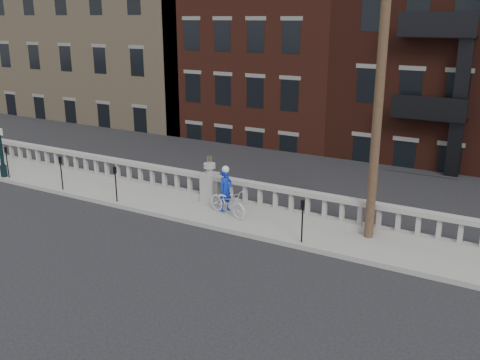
# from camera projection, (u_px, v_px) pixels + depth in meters

# --- Properties ---
(ground) EXTENTS (120.00, 120.00, 0.00)m
(ground) POSITION_uv_depth(u_px,v_px,m) (142.00, 241.00, 16.91)
(ground) COLOR black
(ground) RESTS_ON ground
(sidewalk) EXTENTS (32.00, 2.20, 0.15)m
(sidewalk) POSITION_uv_depth(u_px,v_px,m) (196.00, 210.00, 19.37)
(sidewalk) COLOR gray
(sidewalk) RESTS_ON ground
(balustrade) EXTENTS (28.00, 0.34, 1.03)m
(balustrade) POSITION_uv_depth(u_px,v_px,m) (210.00, 189.00, 19.99)
(balustrade) COLOR gray
(balustrade) RESTS_ON sidewalk
(planter_pedestal) EXTENTS (0.55, 0.55, 1.76)m
(planter_pedestal) POSITION_uv_depth(u_px,v_px,m) (210.00, 184.00, 19.93)
(planter_pedestal) COLOR gray
(planter_pedestal) RESTS_ON sidewalk
(lower_level) EXTENTS (80.00, 44.00, 20.80)m
(lower_level) POSITION_uv_depth(u_px,v_px,m) (377.00, 83.00, 34.92)
(lower_level) COLOR #605E59
(lower_level) RESTS_ON ground
(utility_pole) EXTENTS (1.60, 0.28, 10.00)m
(utility_pole) POSITION_uv_depth(u_px,v_px,m) (381.00, 73.00, 15.37)
(utility_pole) COLOR #422D1E
(utility_pole) RESTS_ON sidewalk
(parking_meter_a) EXTENTS (0.10, 0.09, 1.36)m
(parking_meter_a) POSITION_uv_depth(u_px,v_px,m) (7.00, 159.00, 22.81)
(parking_meter_a) COLOR black
(parking_meter_a) RESTS_ON sidewalk
(parking_meter_b) EXTENTS (0.10, 0.09, 1.36)m
(parking_meter_b) POSITION_uv_depth(u_px,v_px,m) (61.00, 169.00, 21.22)
(parking_meter_b) COLOR black
(parking_meter_b) RESTS_ON sidewalk
(parking_meter_c) EXTENTS (0.10, 0.09, 1.36)m
(parking_meter_c) POSITION_uv_depth(u_px,v_px,m) (116.00, 180.00, 19.84)
(parking_meter_c) COLOR black
(parking_meter_c) RESTS_ON sidewalk
(parking_meter_d) EXTENTS (0.10, 0.09, 1.36)m
(parking_meter_d) POSITION_uv_depth(u_px,v_px,m) (302.00, 216.00, 16.21)
(parking_meter_d) COLOR black
(parking_meter_d) RESTS_ON sidewalk
(bicycle) EXTENTS (1.89, 1.13, 0.94)m
(bicycle) POSITION_uv_depth(u_px,v_px,m) (228.00, 202.00, 18.58)
(bicycle) COLOR silver
(bicycle) RESTS_ON sidewalk
(cyclist) EXTENTS (0.48, 0.63, 1.56)m
(cyclist) POSITION_uv_depth(u_px,v_px,m) (226.00, 190.00, 18.87)
(cyclist) COLOR #0B25AC
(cyclist) RESTS_ON sidewalk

